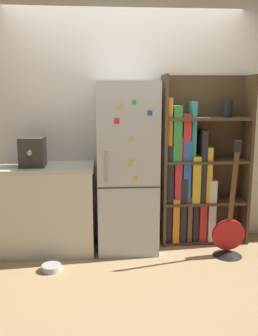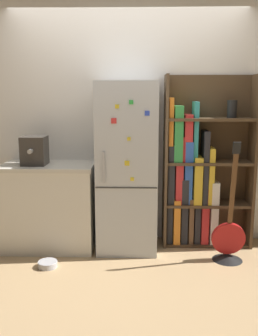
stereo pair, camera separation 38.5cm
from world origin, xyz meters
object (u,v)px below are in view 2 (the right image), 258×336
at_px(refrigerator, 127,168).
at_px(bookshelf, 197,175).
at_px(pet_bowl, 48,264).
at_px(guitar, 228,244).
at_px(espresso_machine, 35,151).

distance_m(refrigerator, bookshelf, 0.77).
bearing_deg(refrigerator, bookshelf, 11.52).
bearing_deg(bookshelf, refrigerator, -168.48).
height_order(refrigerator, pet_bowl, refrigerator).
xyz_separation_m(bookshelf, pet_bowl, (-1.49, -0.65, -0.73)).
bearing_deg(pet_bowl, guitar, 6.36).
bearing_deg(bookshelf, espresso_machine, -173.56).
bearing_deg(pet_bowl, espresso_machine, 113.83).
bearing_deg(bookshelf, pet_bowl, -156.37).
xyz_separation_m(bookshelf, guitar, (0.26, -0.46, -0.59)).
relative_size(bookshelf, guitar, 1.52).
bearing_deg(espresso_machine, guitar, -7.76).
bearing_deg(espresso_machine, bookshelf, 6.44).
relative_size(espresso_machine, guitar, 0.25).
bearing_deg(guitar, bookshelf, 119.37).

